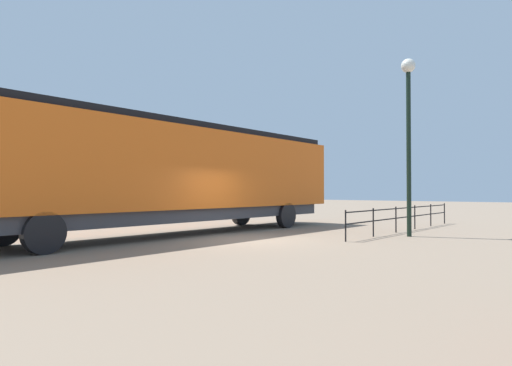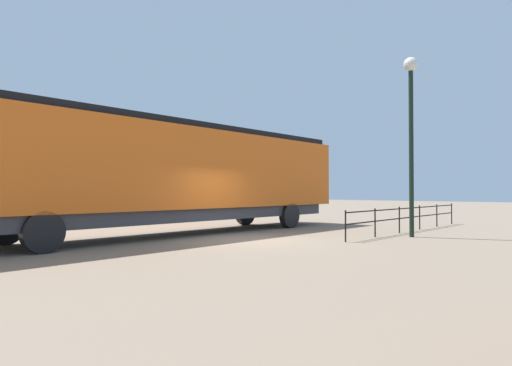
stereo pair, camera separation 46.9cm
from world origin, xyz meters
TOP-DOWN VIEW (x-y plane):
  - ground_plane at (0.00, 0.00)m, footprint 120.00×120.00m
  - locomotive at (-3.25, -0.11)m, footprint 2.95×16.58m
  - lamp_post at (3.64, 4.49)m, footprint 0.50×0.50m
  - platform_fence at (2.67, 6.69)m, footprint 0.05×10.27m

SIDE VIEW (x-z plane):
  - ground_plane at x=0.00m, z-range 0.00..0.00m
  - platform_fence at x=2.67m, z-range 0.16..1.18m
  - locomotive at x=-3.25m, z-range 0.26..4.35m
  - lamp_post at x=3.64m, z-range 1.22..7.59m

